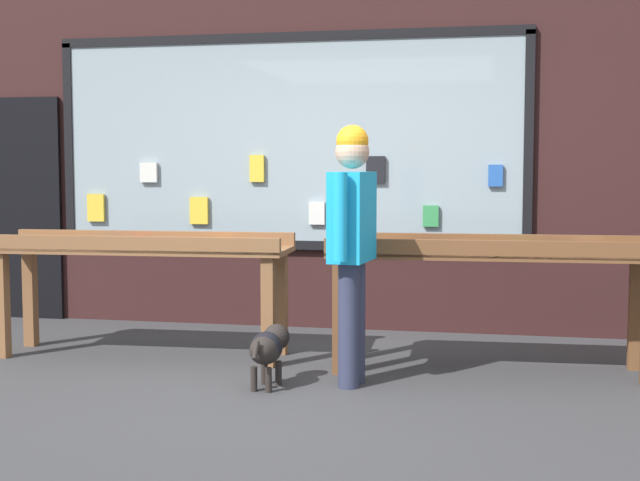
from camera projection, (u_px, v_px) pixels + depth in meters
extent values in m
plane|color=#38383A|center=(280.00, 392.00, 5.73)|extent=(40.00, 40.00, 0.00)
cube|color=#331919|center=(346.00, 130.00, 7.92)|extent=(7.32, 0.20, 3.55)
cube|color=#8C9EA8|center=(287.00, 142.00, 7.90)|extent=(4.19, 0.03, 1.84)
cube|color=black|center=(287.00, 37.00, 7.83)|extent=(4.27, 0.06, 0.08)
cube|color=black|center=(287.00, 245.00, 7.98)|extent=(4.27, 0.06, 0.08)
cube|color=black|center=(70.00, 143.00, 8.33)|extent=(0.08, 0.06, 1.84)
cube|color=black|center=(529.00, 140.00, 7.48)|extent=(0.08, 0.06, 1.84)
cube|color=yellow|center=(96.00, 208.00, 8.28)|extent=(0.16, 0.03, 0.25)
cube|color=silver|center=(149.00, 172.00, 8.15)|extent=(0.16, 0.03, 0.18)
cube|color=yellow|center=(199.00, 211.00, 8.08)|extent=(0.17, 0.03, 0.25)
cube|color=yellow|center=(257.00, 168.00, 7.94)|extent=(0.13, 0.03, 0.24)
cube|color=silver|center=(317.00, 213.00, 7.86)|extent=(0.14, 0.03, 0.20)
cube|color=black|center=(376.00, 169.00, 7.72)|extent=(0.16, 0.03, 0.23)
cube|color=#338C4C|center=(431.00, 216.00, 7.66)|extent=(0.13, 0.03, 0.18)
cube|color=#2659B2|center=(496.00, 176.00, 7.52)|extent=(0.12, 0.03, 0.18)
cube|color=black|center=(17.00, 208.00, 8.49)|extent=(0.90, 0.04, 2.10)
cube|color=brown|center=(2.00, 305.00, 6.74)|extent=(0.09, 0.09, 0.80)
cube|color=brown|center=(268.00, 312.00, 6.42)|extent=(0.09, 0.09, 0.80)
cube|color=brown|center=(30.00, 297.00, 7.18)|extent=(0.09, 0.09, 0.80)
cube|color=brown|center=(281.00, 303.00, 6.86)|extent=(0.09, 0.09, 0.80)
cube|color=brown|center=(142.00, 249.00, 6.77)|extent=(2.29, 0.72, 0.04)
cube|color=brown|center=(128.00, 245.00, 6.49)|extent=(2.26, 0.17, 0.12)
cube|color=brown|center=(154.00, 239.00, 7.03)|extent=(2.26, 0.17, 0.12)
cube|color=orange|center=(27.00, 243.00, 6.93)|extent=(0.18, 0.21, 0.03)
cube|color=#338C4C|center=(39.00, 244.00, 6.79)|extent=(0.16, 0.23, 0.03)
cube|color=orange|center=(81.00, 244.00, 6.88)|extent=(0.13, 0.21, 0.02)
cube|color=#2659B2|center=(106.00, 244.00, 6.87)|extent=(0.16, 0.22, 0.03)
cube|color=red|center=(139.00, 243.00, 6.96)|extent=(0.19, 0.23, 0.03)
cube|color=orange|center=(151.00, 247.00, 6.61)|extent=(0.16, 0.21, 0.03)
cube|color=red|center=(180.00, 246.00, 6.73)|extent=(0.15, 0.24, 0.02)
cube|color=orange|center=(222.00, 244.00, 6.85)|extent=(0.18, 0.21, 0.02)
cube|color=orange|center=(237.00, 248.00, 6.48)|extent=(0.19, 0.23, 0.03)
cube|color=#994CA5|center=(267.00, 246.00, 6.62)|extent=(0.16, 0.23, 0.03)
cube|color=brown|center=(340.00, 316.00, 6.21)|extent=(0.09, 0.09, 0.82)
cube|color=brown|center=(348.00, 306.00, 6.66)|extent=(0.09, 0.09, 0.82)
cube|color=brown|center=(635.00, 313.00, 6.34)|extent=(0.09, 0.09, 0.82)
cube|color=brown|center=(490.00, 254.00, 6.24)|extent=(2.29, 0.73, 0.04)
cube|color=brown|center=(491.00, 249.00, 5.96)|extent=(2.26, 0.17, 0.12)
cube|color=brown|center=(489.00, 242.00, 6.51)|extent=(2.26, 0.17, 0.12)
cube|color=yellow|center=(357.00, 247.00, 6.41)|extent=(0.20, 0.23, 0.02)
cube|color=orange|center=(386.00, 249.00, 6.24)|extent=(0.18, 0.23, 0.03)
cube|color=black|center=(424.00, 248.00, 6.33)|extent=(0.19, 0.23, 0.02)
cube|color=#338C4C|center=(453.00, 251.00, 6.21)|extent=(0.16, 0.23, 0.02)
cube|color=#338C4C|center=(496.00, 253.00, 6.06)|extent=(0.13, 0.19, 0.02)
cube|color=#338C4C|center=(522.00, 249.00, 6.31)|extent=(0.19, 0.23, 0.02)
cube|color=black|center=(555.00, 249.00, 6.33)|extent=(0.17, 0.22, 0.02)
cube|color=silver|center=(591.00, 250.00, 6.23)|extent=(0.17, 0.23, 0.03)
cylinder|color=#2D334C|center=(349.00, 325.00, 5.82)|extent=(0.14, 0.14, 0.83)
cylinder|color=#2D334C|center=(355.00, 321.00, 5.97)|extent=(0.14, 0.14, 0.83)
cube|color=#19A5E0|center=(352.00, 217.00, 5.84)|extent=(0.26, 0.48, 0.59)
cylinder|color=#19A5E0|center=(340.00, 217.00, 5.56)|extent=(0.09, 0.09, 0.56)
cylinder|color=#19A5E0|center=(363.00, 212.00, 6.12)|extent=(0.09, 0.09, 0.56)
sphere|color=tan|center=(352.00, 152.00, 5.80)|extent=(0.22, 0.22, 0.22)
sphere|color=orange|center=(352.00, 141.00, 5.80)|extent=(0.21, 0.21, 0.21)
ellipsoid|color=black|center=(266.00, 349.00, 5.81)|extent=(0.22, 0.35, 0.20)
ellipsoid|color=black|center=(266.00, 347.00, 5.81)|extent=(0.22, 0.21, 0.21)
sphere|color=black|center=(276.00, 337.00, 6.01)|extent=(0.18, 0.18, 0.18)
cylinder|color=black|center=(256.00, 350.00, 5.62)|extent=(0.04, 0.10, 0.12)
cylinder|color=black|center=(278.00, 373.00, 5.91)|extent=(0.04, 0.04, 0.16)
cylinder|color=black|center=(264.00, 372.00, 5.94)|extent=(0.04, 0.04, 0.16)
cylinder|color=black|center=(268.00, 380.00, 5.72)|extent=(0.04, 0.04, 0.16)
cylinder|color=black|center=(254.00, 379.00, 5.75)|extent=(0.04, 0.04, 0.16)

